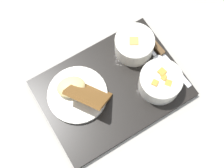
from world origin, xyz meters
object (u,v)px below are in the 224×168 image
object	(u,v)px
bowl_soup	(134,44)
plate_main	(78,93)
knife	(162,53)
spoon	(156,56)
bowl_salad	(160,81)

from	to	relation	value
bowl_soup	plate_main	world-z (taller)	plate_main
knife	spoon	bearing A→B (deg)	-93.91
bowl_soup	spoon	world-z (taller)	bowl_soup
bowl_salad	bowl_soup	world-z (taller)	bowl_salad
plate_main	knife	world-z (taller)	plate_main
bowl_soup	spoon	bearing A→B (deg)	127.78
bowl_soup	knife	world-z (taller)	bowl_soup
plate_main	bowl_salad	bearing A→B (deg)	155.42
bowl_soup	plate_main	size ratio (longest dim) A/B	0.65
plate_main	spoon	size ratio (longest dim) A/B	1.26
bowl_salad	bowl_soup	distance (m)	0.13
bowl_soup	knife	distance (m)	0.09
spoon	bowl_salad	bearing A→B (deg)	-30.08
knife	spoon	size ratio (longest dim) A/B	1.34
plate_main	knife	size ratio (longest dim) A/B	0.94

